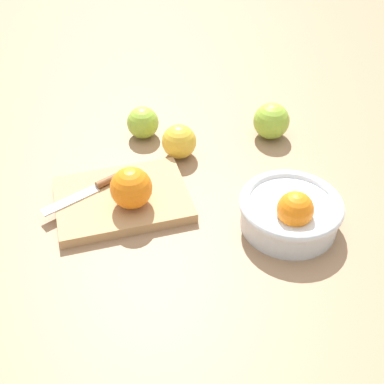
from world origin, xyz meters
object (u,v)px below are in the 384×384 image
object	(u,v)px
apple_front_center	(178,142)
bowl	(290,211)
knife	(92,189)
orange_on_board	(131,188)
apple_front_left	(271,121)
cutting_board	(122,199)
apple_front_right	(143,123)

from	to	relation	value
apple_front_center	bowl	bearing A→B (deg)	124.65
knife	orange_on_board	bearing A→B (deg)	146.98
apple_front_left	apple_front_center	world-z (taller)	apple_front_left
bowl	apple_front_center	size ratio (longest dim) A/B	2.54
knife	cutting_board	bearing A→B (deg)	159.86
apple_front_right	apple_front_center	bearing A→B (deg)	128.09
apple_front_left	apple_front_right	size ratio (longest dim) A/B	1.13
bowl	apple_front_left	distance (m)	0.28
apple_front_left	apple_front_right	bearing A→B (deg)	-8.61
bowl	apple_front_center	bearing A→B (deg)	-55.35
orange_on_board	apple_front_left	bearing A→B (deg)	-146.73
bowl	orange_on_board	bearing A→B (deg)	-16.09
cutting_board	knife	world-z (taller)	knife
cutting_board	apple_front_center	bearing A→B (deg)	-132.20
apple_front_left	apple_front_right	distance (m)	0.28
bowl	apple_front_left	world-z (taller)	bowl
bowl	orange_on_board	distance (m)	0.28
orange_on_board	apple_front_right	size ratio (longest dim) A/B	1.08
orange_on_board	apple_front_left	distance (m)	0.37
bowl	apple_front_left	bearing A→B (deg)	-98.74
bowl	cutting_board	distance (m)	0.30
cutting_board	apple_front_right	bearing A→B (deg)	-104.27
apple_front_left	apple_front_right	world-z (taller)	apple_front_left
apple_front_right	orange_on_board	bearing A→B (deg)	81.46
cutting_board	apple_front_right	xyz separation A→B (m)	(-0.06, -0.22, 0.02)
cutting_board	apple_front_right	world-z (taller)	apple_front_right
apple_front_center	apple_front_right	bearing A→B (deg)	-51.91
bowl	orange_on_board	world-z (taller)	same
apple_front_left	knife	bearing A→B (deg)	22.24
bowl	cutting_board	bearing A→B (deg)	-20.06
knife	apple_front_left	bearing A→B (deg)	-157.76
apple_front_left	apple_front_center	size ratio (longest dim) A/B	1.10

